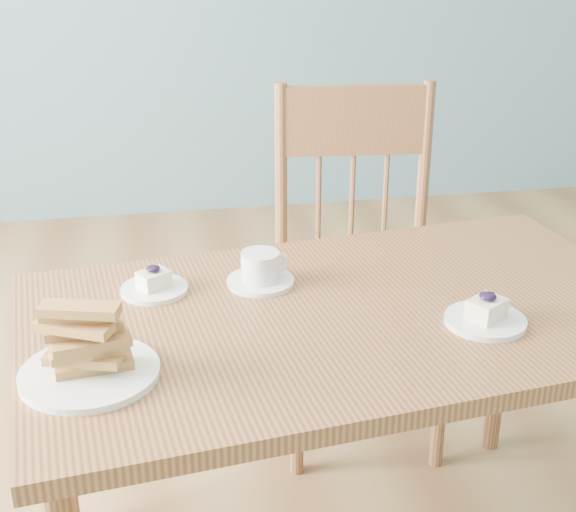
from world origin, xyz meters
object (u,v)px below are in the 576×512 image
(dining_table, at_px, (345,339))
(dining_chair, at_px, (359,267))
(cheesecake_plate_far, at_px, (154,285))
(coffee_cup, at_px, (261,270))
(biscotti_plate, at_px, (87,351))
(cheesecake_plate_near, at_px, (486,316))

(dining_table, bearing_deg, dining_chair, 64.91)
(cheesecake_plate_far, xyz_separation_m, coffee_cup, (0.23, -0.00, 0.02))
(cheesecake_plate_far, height_order, biscotti_plate, biscotti_plate)
(cheesecake_plate_far, bearing_deg, coffee_cup, -0.39)
(dining_chair, distance_m, cheesecake_plate_near, 0.74)
(dining_table, height_order, dining_chair, dining_chair)
(dining_table, distance_m, biscotti_plate, 0.56)
(dining_chair, xyz_separation_m, coffee_cup, (-0.35, -0.45, 0.22))
(cheesecake_plate_near, distance_m, coffee_cup, 0.49)
(dining_table, xyz_separation_m, cheesecake_plate_far, (-0.39, 0.15, 0.09))
(dining_chair, relative_size, cheesecake_plate_near, 6.31)
(biscotti_plate, bearing_deg, cheesecake_plate_near, 4.58)
(dining_table, distance_m, coffee_cup, 0.24)
(dining_table, bearing_deg, biscotti_plate, -168.46)
(dining_chair, height_order, coffee_cup, dining_chair)
(coffee_cup, bearing_deg, dining_chair, 38.32)
(cheesecake_plate_near, xyz_separation_m, cheesecake_plate_far, (-0.65, 0.27, -0.00))
(cheesecake_plate_near, xyz_separation_m, coffee_cup, (-0.42, 0.26, 0.01))
(dining_chair, distance_m, biscotti_plate, 1.07)
(dining_chair, xyz_separation_m, biscotti_plate, (-0.71, -0.77, 0.24))
(dining_table, xyz_separation_m, dining_chair, (0.19, 0.60, -0.11))
(coffee_cup, height_order, biscotti_plate, biscotti_plate)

